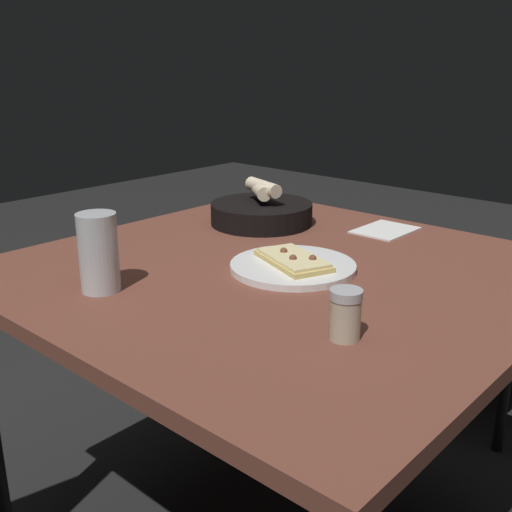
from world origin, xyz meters
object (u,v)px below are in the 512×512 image
bread_basket (261,212)px  pepper_shaker (345,317)px  dining_table (280,291)px  pizza_plate (294,265)px  beer_glass (99,258)px

bread_basket → pepper_shaker: bread_basket is taller
dining_table → pepper_shaker: size_ratio=12.82×
pizza_plate → beer_glass: size_ratio=1.75×
pepper_shaker → bread_basket: bearing=-127.9°
pizza_plate → beer_glass: 0.39m
dining_table → pepper_shaker: pepper_shaker is taller
dining_table → beer_glass: (0.33, -0.16, 0.12)m
dining_table → bread_basket: (-0.23, -0.26, 0.09)m
pizza_plate → pepper_shaker: 0.34m
pizza_plate → bread_basket: 0.37m
beer_glass → bread_basket: bearing=-170.3°
dining_table → pepper_shaker: 0.37m
dining_table → bread_basket: bread_basket is taller
pizza_plate → bread_basket: size_ratio=0.98×
pizza_plate → beer_glass: beer_glass is taller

